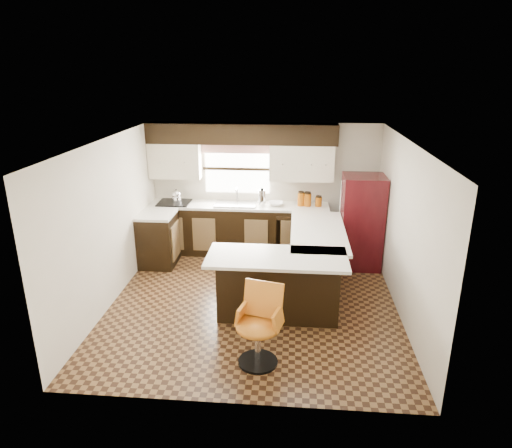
# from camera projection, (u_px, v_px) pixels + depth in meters

# --- Properties ---
(floor) EXTENTS (4.40, 4.40, 0.00)m
(floor) POSITION_uv_depth(u_px,v_px,m) (254.00, 301.00, 6.86)
(floor) COLOR #49301A
(floor) RESTS_ON ground
(ceiling) EXTENTS (4.40, 4.40, 0.00)m
(ceiling) POSITION_uv_depth(u_px,v_px,m) (253.00, 142.00, 6.07)
(ceiling) COLOR silver
(ceiling) RESTS_ON wall_back
(wall_back) EXTENTS (4.40, 0.00, 4.40)m
(wall_back) POSITION_uv_depth(u_px,v_px,m) (264.00, 187.00, 8.53)
(wall_back) COLOR beige
(wall_back) RESTS_ON floor
(wall_front) EXTENTS (4.40, 0.00, 4.40)m
(wall_front) POSITION_uv_depth(u_px,v_px,m) (233.00, 302.00, 4.39)
(wall_front) COLOR beige
(wall_front) RESTS_ON floor
(wall_left) EXTENTS (0.00, 4.40, 4.40)m
(wall_left) POSITION_uv_depth(u_px,v_px,m) (110.00, 222.00, 6.63)
(wall_left) COLOR beige
(wall_left) RESTS_ON floor
(wall_right) EXTENTS (0.00, 4.40, 4.40)m
(wall_right) POSITION_uv_depth(u_px,v_px,m) (405.00, 231.00, 6.29)
(wall_right) COLOR beige
(wall_right) RESTS_ON floor
(base_cab_back) EXTENTS (3.30, 0.60, 0.90)m
(base_cab_back) POSITION_uv_depth(u_px,v_px,m) (239.00, 230.00, 8.54)
(base_cab_back) COLOR black
(base_cab_back) RESTS_ON floor
(base_cab_left) EXTENTS (0.60, 0.70, 0.90)m
(base_cab_left) POSITION_uv_depth(u_px,v_px,m) (158.00, 240.00, 8.03)
(base_cab_left) COLOR black
(base_cab_left) RESTS_ON floor
(counter_back) EXTENTS (3.30, 0.60, 0.04)m
(counter_back) POSITION_uv_depth(u_px,v_px,m) (239.00, 206.00, 8.38)
(counter_back) COLOR silver
(counter_back) RESTS_ON base_cab_back
(counter_left) EXTENTS (0.60, 0.70, 0.04)m
(counter_left) POSITION_uv_depth(u_px,v_px,m) (157.00, 215.00, 7.88)
(counter_left) COLOR silver
(counter_left) RESTS_ON base_cab_left
(soffit) EXTENTS (3.40, 0.35, 0.36)m
(soffit) POSITION_uv_depth(u_px,v_px,m) (241.00, 134.00, 8.07)
(soffit) COLOR black
(soffit) RESTS_ON wall_back
(upper_cab_left) EXTENTS (0.94, 0.35, 0.64)m
(upper_cab_left) POSITION_uv_depth(u_px,v_px,m) (175.00, 160.00, 8.33)
(upper_cab_left) COLOR beige
(upper_cab_left) RESTS_ON wall_back
(upper_cab_right) EXTENTS (1.14, 0.35, 0.64)m
(upper_cab_right) POSITION_uv_depth(u_px,v_px,m) (302.00, 163.00, 8.14)
(upper_cab_right) COLOR beige
(upper_cab_right) RESTS_ON wall_back
(window_pane) EXTENTS (1.20, 0.02, 0.90)m
(window_pane) POSITION_uv_depth(u_px,v_px,m) (237.00, 169.00, 8.44)
(window_pane) COLOR white
(window_pane) RESTS_ON wall_back
(valance) EXTENTS (1.30, 0.06, 0.18)m
(valance) POSITION_uv_depth(u_px,v_px,m) (237.00, 148.00, 8.28)
(valance) COLOR #D19B93
(valance) RESTS_ON wall_back
(sink) EXTENTS (0.75, 0.45, 0.03)m
(sink) POSITION_uv_depth(u_px,v_px,m) (236.00, 204.00, 8.35)
(sink) COLOR #B2B2B7
(sink) RESTS_ON counter_back
(dishwasher) EXTENTS (0.58, 0.03, 0.78)m
(dishwasher) POSITION_uv_depth(u_px,v_px,m) (292.00, 238.00, 8.19)
(dishwasher) COLOR black
(dishwasher) RESTS_ON floor
(cooktop) EXTENTS (0.58, 0.50, 0.02)m
(cooktop) POSITION_uv_depth(u_px,v_px,m) (174.00, 203.00, 8.45)
(cooktop) COLOR black
(cooktop) RESTS_ON counter_back
(peninsula_long) EXTENTS (0.60, 1.95, 0.90)m
(peninsula_long) POSITION_uv_depth(u_px,v_px,m) (314.00, 259.00, 7.23)
(peninsula_long) COLOR black
(peninsula_long) RESTS_ON floor
(peninsula_return) EXTENTS (1.65, 0.60, 0.90)m
(peninsula_return) POSITION_uv_depth(u_px,v_px,m) (278.00, 286.00, 6.35)
(peninsula_return) COLOR black
(peninsula_return) RESTS_ON floor
(counter_pen_long) EXTENTS (0.84, 1.95, 0.04)m
(counter_pen_long) POSITION_uv_depth(u_px,v_px,m) (318.00, 232.00, 7.07)
(counter_pen_long) COLOR silver
(counter_pen_long) RESTS_ON peninsula_long
(counter_pen_return) EXTENTS (1.89, 0.84, 0.04)m
(counter_pen_return) POSITION_uv_depth(u_px,v_px,m) (277.00, 258.00, 6.11)
(counter_pen_return) COLOR silver
(counter_pen_return) RESTS_ON peninsula_return
(refrigerator) EXTENTS (0.70, 0.67, 1.63)m
(refrigerator) POSITION_uv_depth(u_px,v_px,m) (361.00, 222.00, 7.85)
(refrigerator) COLOR #3B090E
(refrigerator) RESTS_ON floor
(bar_chair) EXTENTS (0.63, 0.63, 0.97)m
(bar_chair) POSITION_uv_depth(u_px,v_px,m) (258.00, 327.00, 5.29)
(bar_chair) COLOR orange
(bar_chair) RESTS_ON floor
(kettle) EXTENTS (0.18, 0.18, 0.25)m
(kettle) POSITION_uv_depth(u_px,v_px,m) (176.00, 196.00, 8.40)
(kettle) COLOR silver
(kettle) RESTS_ON cooktop
(percolator) EXTENTS (0.13, 0.13, 0.29)m
(percolator) POSITION_uv_depth(u_px,v_px,m) (262.00, 198.00, 8.29)
(percolator) COLOR silver
(percolator) RESTS_ON counter_back
(mixing_bowl) EXTENTS (0.27, 0.27, 0.07)m
(mixing_bowl) POSITION_uv_depth(u_px,v_px,m) (276.00, 204.00, 8.31)
(mixing_bowl) COLOR white
(mixing_bowl) RESTS_ON counter_back
(canister_large) EXTENTS (0.12, 0.12, 0.24)m
(canister_large) POSITION_uv_depth(u_px,v_px,m) (301.00, 199.00, 8.26)
(canister_large) COLOR #9D4C08
(canister_large) RESTS_ON counter_back
(canister_med) EXTENTS (0.14, 0.14, 0.23)m
(canister_med) POSITION_uv_depth(u_px,v_px,m) (307.00, 200.00, 8.25)
(canister_med) COLOR #9D4C08
(canister_med) RESTS_ON counter_back
(canister_small) EXTENTS (0.12, 0.12, 0.17)m
(canister_small) POSITION_uv_depth(u_px,v_px,m) (319.00, 202.00, 8.25)
(canister_small) COLOR #9D4C08
(canister_small) RESTS_ON counter_back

